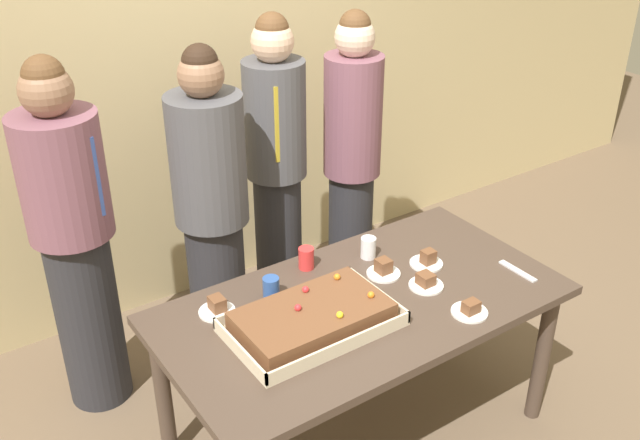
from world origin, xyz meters
TOP-DOWN VIEW (x-y plane):
  - ground_plane at (0.00, 0.00)m, footprint 12.00×12.00m
  - interior_back_panel at (0.00, 1.60)m, footprint 8.00×0.12m
  - party_table at (0.00, 0.00)m, footprint 1.70×0.90m
  - sheet_cake at (-0.27, -0.04)m, footprint 0.66×0.40m
  - plated_slice_near_left at (0.20, 0.11)m, footprint 0.15×0.15m
  - plated_slice_near_right at (-0.53, 0.27)m, footprint 0.15×0.15m
  - plated_slice_far_left at (0.31, -0.32)m, footprint 0.15×0.15m
  - plated_slice_far_right at (0.41, 0.06)m, footprint 0.15×0.15m
  - plated_slice_center_front at (0.29, -0.07)m, footprint 0.15×0.15m
  - drink_cup_nearest at (-0.30, 0.23)m, footprint 0.07×0.07m
  - drink_cup_middle at (-0.05, 0.35)m, footprint 0.07×0.07m
  - drink_cup_far_end at (0.23, 0.26)m, footprint 0.07×0.07m
  - cake_server_utensil at (0.71, -0.21)m, footprint 0.03×0.20m
  - person_serving_front at (0.63, 0.92)m, footprint 0.31×0.31m
  - person_green_shirt_behind at (-0.27, 0.81)m, footprint 0.35×0.35m
  - person_striped_tie_right at (0.18, 0.98)m, footprint 0.31×0.31m
  - person_far_right_suit at (-0.88, 0.95)m, footprint 0.37×0.37m

SIDE VIEW (x-z plane):
  - ground_plane at x=0.00m, z-range 0.00..0.00m
  - party_table at x=0.00m, z-range 0.29..1.04m
  - cake_server_utensil at x=0.71m, z-range 0.75..0.76m
  - plated_slice_far_left at x=0.31m, z-range 0.74..0.80m
  - plated_slice_center_front at x=0.29m, z-range 0.74..0.80m
  - plated_slice_near_right at x=-0.53m, z-range 0.74..0.81m
  - plated_slice_far_right at x=0.41m, z-range 0.74..0.81m
  - plated_slice_near_left at x=0.20m, z-range 0.74..0.81m
  - sheet_cake at x=-0.27m, z-range 0.74..0.86m
  - drink_cup_nearest at x=-0.30m, z-range 0.75..0.85m
  - drink_cup_middle at x=-0.05m, z-range 0.75..0.85m
  - drink_cup_far_end at x=0.23m, z-range 0.75..0.85m
  - person_green_shirt_behind at x=-0.27m, z-range 0.03..1.72m
  - person_far_right_suit at x=-0.88m, z-range 0.03..1.74m
  - person_serving_front at x=0.63m, z-range 0.05..1.75m
  - person_striped_tie_right at x=0.18m, z-range 0.05..1.79m
  - interior_back_panel at x=0.00m, z-range 0.00..3.00m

